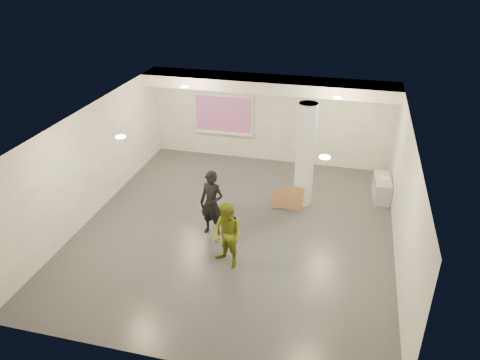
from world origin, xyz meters
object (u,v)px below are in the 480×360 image
(column, at_px, (305,155))
(credenza, at_px, (382,188))
(projection_screen, at_px, (223,114))
(man, at_px, (227,235))
(woman, at_px, (212,204))

(column, relative_size, credenza, 2.74)
(column, height_order, projection_screen, column)
(man, bearing_deg, projection_screen, 137.83)
(projection_screen, relative_size, credenza, 1.92)
(credenza, xyz_separation_m, man, (-3.54, -4.15, 0.49))
(man, bearing_deg, woman, 153.19)
(projection_screen, relative_size, woman, 1.20)
(credenza, bearing_deg, projection_screen, 157.74)
(credenza, distance_m, woman, 5.24)
(column, relative_size, woman, 1.72)
(man, bearing_deg, credenza, 80.75)
(column, distance_m, projection_screen, 4.08)
(woman, xyz_separation_m, man, (0.73, -1.18, -0.07))
(woman, bearing_deg, projection_screen, 113.57)
(column, bearing_deg, credenza, 21.04)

